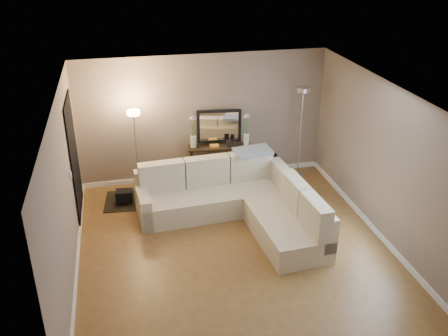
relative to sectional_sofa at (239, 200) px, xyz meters
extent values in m
cube|color=brown|center=(-0.30, -0.94, -0.37)|extent=(5.00, 5.50, 0.01)
cube|color=white|center=(-0.30, -0.94, 2.24)|extent=(5.00, 5.50, 0.01)
cube|color=gray|center=(-0.30, 1.82, 0.94)|extent=(5.00, 0.02, 2.60)
cube|color=gray|center=(-0.30, -3.70, 0.94)|extent=(5.00, 0.02, 2.60)
cube|color=gray|center=(-2.81, -0.94, 0.94)|extent=(0.02, 5.50, 2.60)
cube|color=gray|center=(2.21, -0.94, 0.94)|extent=(0.02, 5.50, 2.60)
cube|color=white|center=(-0.30, 1.79, -0.31)|extent=(5.00, 0.03, 0.10)
cube|color=white|center=(-2.79, -0.94, -0.31)|extent=(0.03, 5.50, 0.10)
cube|color=white|center=(2.18, -0.94, -0.31)|extent=(0.03, 5.50, 0.10)
cube|color=black|center=(-2.78, 0.76, 0.74)|extent=(0.02, 1.20, 2.20)
cube|color=white|center=(-2.78, -0.09, 0.84)|extent=(0.02, 0.08, 0.12)
cube|color=beige|center=(-0.39, 0.38, -0.15)|extent=(2.81, 1.15, 0.42)
cube|color=beige|center=(-0.41, 0.75, 0.15)|extent=(2.76, 0.41, 0.59)
cube|color=beige|center=(-1.67, 0.29, -0.06)|extent=(0.26, 0.96, 0.59)
cube|color=beige|center=(0.61, -0.88, -0.15)|extent=(1.07, 1.76, 0.42)
cube|color=beige|center=(0.94, -0.38, 0.15)|extent=(0.40, 2.65, 0.59)
cube|color=beige|center=(-1.30, 0.57, 0.34)|extent=(0.84, 0.29, 0.55)
cube|color=beige|center=(-0.46, 0.63, 0.34)|extent=(0.84, 0.29, 0.55)
cube|color=beige|center=(0.39, 0.69, 0.34)|extent=(0.84, 0.29, 0.55)
cube|color=beige|center=(0.84, -0.54, 0.34)|extent=(0.29, 0.78, 0.55)
cube|color=beige|center=(0.89, -1.34, 0.34)|extent=(0.29, 0.78, 0.55)
cube|color=#7D8DA2|center=(0.44, 0.71, 0.62)|extent=(0.74, 0.49, 0.09)
cube|color=black|center=(-0.02, 1.53, 0.40)|extent=(1.29, 0.47, 0.04)
cube|color=black|center=(-0.61, 1.46, 0.01)|extent=(0.05, 0.05, 0.74)
cube|color=black|center=(-0.58, 1.73, 0.01)|extent=(0.05, 0.05, 0.74)
cube|color=black|center=(0.55, 1.34, 0.01)|extent=(0.05, 0.05, 0.74)
cube|color=black|center=(0.58, 1.61, 0.01)|extent=(0.05, 0.05, 0.74)
cube|color=black|center=(-0.02, 1.53, -0.19)|extent=(1.21, 0.43, 0.03)
cube|color=#BF3333|center=(-0.53, 1.59, -0.08)|extent=(0.05, 0.16, 0.18)
cube|color=#3359A5|center=(-0.50, 1.58, -0.07)|extent=(0.05, 0.16, 0.20)
cube|color=gold|center=(-0.45, 1.58, -0.06)|extent=(0.06, 0.16, 0.22)
cube|color=#3F7F4C|center=(-0.40, 1.57, -0.08)|extent=(0.06, 0.16, 0.18)
cube|color=#994C99|center=(-0.35, 1.57, -0.07)|extent=(0.05, 0.16, 0.20)
cube|color=orange|center=(-0.31, 1.56, -0.06)|extent=(0.05, 0.16, 0.22)
cube|color=#262626|center=(-0.27, 1.56, -0.08)|extent=(0.06, 0.16, 0.18)
cube|color=#4C99B2|center=(-0.22, 1.55, -0.07)|extent=(0.06, 0.16, 0.20)
cube|color=#B2A58C|center=(-0.17, 1.55, -0.06)|extent=(0.05, 0.16, 0.22)
cube|color=brown|center=(-0.13, 1.54, -0.08)|extent=(0.05, 0.16, 0.18)
cube|color=navy|center=(-0.09, 1.54, -0.07)|extent=(0.06, 0.16, 0.20)
cube|color=gold|center=(-0.03, 1.53, -0.06)|extent=(0.06, 0.16, 0.22)
cube|color=black|center=(0.00, 1.69, 0.79)|extent=(0.89, 0.13, 0.70)
cube|color=white|center=(0.00, 1.67, 0.79)|extent=(0.77, 0.09, 0.58)
cube|color=gold|center=(-0.14, 1.51, 0.45)|extent=(0.19, 0.13, 0.04)
cube|color=black|center=(0.15, 1.46, 0.49)|extent=(0.10, 0.03, 0.13)
cube|color=black|center=(0.27, 1.45, 0.48)|extent=(0.08, 0.03, 0.11)
cylinder|color=silver|center=(-0.55, 1.59, 0.54)|extent=(0.13, 0.13, 0.23)
cylinder|color=#38722D|center=(-0.57, 1.59, 0.82)|extent=(0.10, 0.02, 0.40)
sphere|color=#E5598C|center=(-0.59, 1.59, 1.02)|extent=(0.07, 0.07, 0.07)
cylinder|color=#38722D|center=(-0.56, 1.59, 0.83)|extent=(0.05, 0.01, 0.43)
sphere|color=white|center=(-0.57, 1.59, 1.04)|extent=(0.07, 0.07, 0.07)
cylinder|color=#38722D|center=(-0.55, 1.59, 0.84)|extent=(0.01, 0.01, 0.45)
sphere|color=#598CE5|center=(-0.55, 1.59, 1.06)|extent=(0.07, 0.07, 0.07)
cylinder|color=#38722D|center=(-0.54, 1.59, 0.82)|extent=(0.05, 0.01, 0.41)
sphere|color=#E58C4C|center=(-0.53, 1.58, 1.02)|extent=(0.07, 0.07, 0.07)
cylinder|color=#38722D|center=(-0.53, 1.58, 0.83)|extent=(0.10, 0.02, 0.42)
sphere|color=#D866B2|center=(-0.51, 1.58, 1.04)|extent=(0.07, 0.07, 0.07)
cylinder|color=silver|center=(0.51, 1.47, 0.54)|extent=(0.13, 0.13, 0.23)
cylinder|color=#38722D|center=(0.50, 1.48, 0.82)|extent=(0.10, 0.02, 0.40)
sphere|color=#E5598C|center=(0.48, 1.48, 1.02)|extent=(0.07, 0.07, 0.07)
cylinder|color=#38722D|center=(0.51, 1.47, 0.83)|extent=(0.05, 0.01, 0.43)
sphere|color=white|center=(0.49, 1.48, 1.04)|extent=(0.07, 0.07, 0.07)
cylinder|color=#38722D|center=(0.51, 1.47, 0.84)|extent=(0.01, 0.01, 0.45)
sphere|color=#598CE5|center=(0.51, 1.47, 1.06)|extent=(0.07, 0.07, 0.07)
cylinder|color=#38722D|center=(0.52, 1.47, 0.82)|extent=(0.05, 0.01, 0.41)
sphere|color=#E58C4C|center=(0.53, 1.47, 1.02)|extent=(0.07, 0.07, 0.07)
cylinder|color=#38722D|center=(0.53, 1.47, 0.83)|extent=(0.10, 0.02, 0.42)
sphere|color=#D866B2|center=(0.55, 1.47, 1.04)|extent=(0.07, 0.07, 0.07)
cylinder|color=silver|center=(-1.69, 1.36, -0.35)|extent=(0.24, 0.24, 0.03)
cylinder|color=silver|center=(-1.69, 1.36, 0.47)|extent=(0.03, 0.03, 1.62)
cylinder|color=#FFBF72|center=(-1.69, 1.36, 1.31)|extent=(0.26, 0.26, 0.07)
cylinder|color=silver|center=(1.64, 1.41, -0.34)|extent=(0.26, 0.26, 0.03)
cylinder|color=silver|center=(1.64, 1.41, 0.58)|extent=(0.03, 0.03, 1.84)
cylinder|color=silver|center=(1.64, 1.41, 1.53)|extent=(0.28, 0.28, 0.08)
cube|color=black|center=(-1.81, 1.05, -0.35)|extent=(1.19, 0.94, 0.01)
cube|color=black|center=(-1.99, 0.97, -0.18)|extent=(0.34, 0.25, 0.20)
camera|label=1|loc=(-1.92, -7.54, 4.35)|focal=40.00mm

